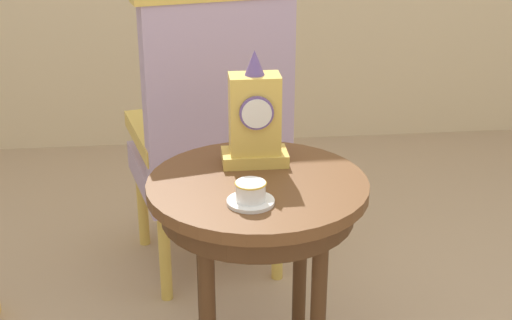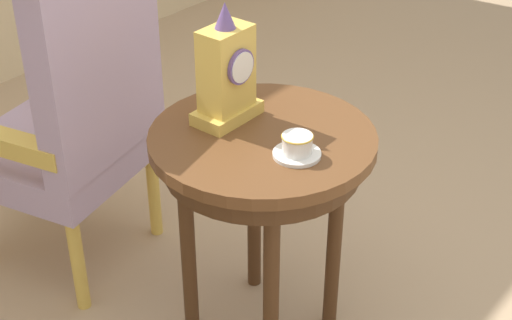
% 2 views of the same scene
% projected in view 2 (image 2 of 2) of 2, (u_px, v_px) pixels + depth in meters
% --- Properties ---
extents(side_table, '(0.62, 0.62, 0.70)m').
position_uv_depth(side_table, '(262.00, 163.00, 2.08)').
color(side_table, brown).
rests_on(side_table, ground).
extents(teacup_left, '(0.12, 0.12, 0.06)m').
position_uv_depth(teacup_left, '(297.00, 147.00, 1.92)').
color(teacup_left, white).
rests_on(teacup_left, side_table).
extents(mantel_clock, '(0.19, 0.11, 0.34)m').
position_uv_depth(mantel_clock, '(227.00, 74.00, 2.03)').
color(mantel_clock, gold).
rests_on(mantel_clock, side_table).
extents(armchair, '(0.64, 0.64, 1.14)m').
position_uv_depth(armchair, '(75.00, 108.00, 2.38)').
color(armchair, '#B299B7').
rests_on(armchair, ground).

